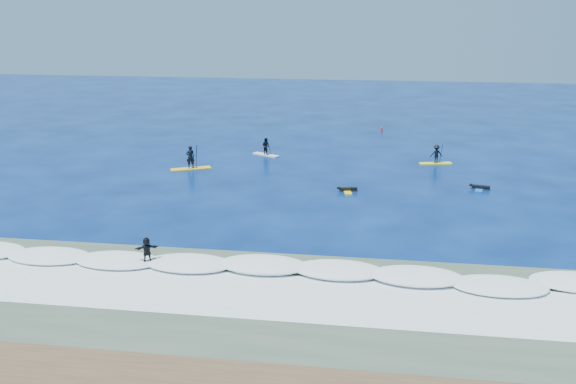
# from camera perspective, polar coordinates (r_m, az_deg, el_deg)

# --- Properties ---
(ground) EXTENTS (160.00, 160.00, 0.00)m
(ground) POSITION_cam_1_polar(r_m,az_deg,el_deg) (43.52, -1.14, -1.74)
(ground) COLOR #031541
(ground) RESTS_ON ground
(shallow_water) EXTENTS (90.00, 13.00, 0.01)m
(shallow_water) POSITION_cam_1_polar(r_m,az_deg,el_deg) (30.79, -5.57, -9.74)
(shallow_water) COLOR #3A4F40
(shallow_water) RESTS_ON ground
(breaking_wave) EXTENTS (40.00, 6.00, 0.30)m
(breaking_wave) POSITION_cam_1_polar(r_m,az_deg,el_deg) (34.33, -3.96, -6.86)
(breaking_wave) COLOR white
(breaking_wave) RESTS_ON ground
(whitewater) EXTENTS (34.00, 5.00, 0.02)m
(whitewater) POSITION_cam_1_polar(r_m,az_deg,el_deg) (31.67, -5.13, -8.97)
(whitewater) COLOR silver
(whitewater) RESTS_ON ground
(sup_paddler_left) EXTENTS (3.41, 2.26, 2.38)m
(sup_paddler_left) POSITION_cam_1_polar(r_m,az_deg,el_deg) (55.12, -8.66, 2.76)
(sup_paddler_left) COLOR yellow
(sup_paddler_left) RESTS_ON ground
(sup_paddler_center) EXTENTS (2.70, 1.91, 1.90)m
(sup_paddler_center) POSITION_cam_1_polar(r_m,az_deg,el_deg) (59.67, -1.98, 3.94)
(sup_paddler_center) COLOR silver
(sup_paddler_center) RESTS_ON ground
(sup_paddler_right) EXTENTS (2.91, 1.35, 1.98)m
(sup_paddler_right) POSITION_cam_1_polar(r_m,az_deg,el_deg) (57.81, 13.04, 3.19)
(sup_paddler_right) COLOR yellow
(sup_paddler_right) RESTS_ON ground
(prone_paddler_near) EXTENTS (1.54, 1.99, 0.40)m
(prone_paddler_near) POSITION_cam_1_polar(r_m,az_deg,el_deg) (48.29, 5.28, 0.20)
(prone_paddler_near) COLOR yellow
(prone_paddler_near) RESTS_ON ground
(prone_paddler_far) EXTENTS (1.55, 2.01, 0.41)m
(prone_paddler_far) POSITION_cam_1_polar(r_m,az_deg,el_deg) (50.77, 16.67, 0.37)
(prone_paddler_far) COLOR #1760B3
(prone_paddler_far) RESTS_ON ground
(wave_surfer) EXTENTS (2.06, 1.40, 1.46)m
(wave_surfer) POSITION_cam_1_polar(r_m,az_deg,el_deg) (35.21, -12.43, -5.17)
(wave_surfer) COLOR white
(wave_surfer) RESTS_ON breaking_wave
(marker_buoy) EXTENTS (0.25, 0.25, 0.61)m
(marker_buoy) POSITION_cam_1_polar(r_m,az_deg,el_deg) (71.92, 8.32, 5.56)
(marker_buoy) COLOR red
(marker_buoy) RESTS_ON ground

